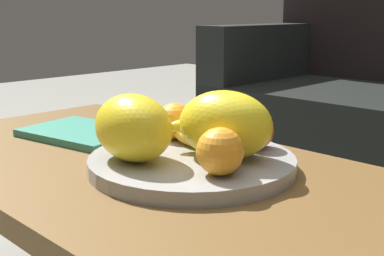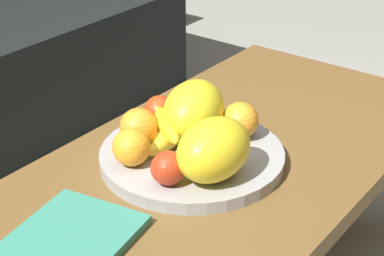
{
  "view_description": "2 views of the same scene",
  "coord_description": "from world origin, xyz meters",
  "px_view_note": "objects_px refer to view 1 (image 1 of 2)",
  "views": [
    {
      "loc": [
        0.6,
        -0.56,
        0.68
      ],
      "look_at": [
        0.01,
        0.04,
        0.48
      ],
      "focal_mm": 46.86,
      "sensor_mm": 36.0,
      "label": 1
    },
    {
      "loc": [
        -0.85,
        -0.62,
        1.06
      ],
      "look_at": [
        0.01,
        0.04,
        0.48
      ],
      "focal_mm": 59.94,
      "sensor_mm": 36.0,
      "label": 2
    }
  ],
  "objects_px": {
    "melon_large_front": "(225,125)",
    "coffee_table": "(173,196)",
    "orange_front": "(175,121)",
    "banana_bunch": "(209,135)",
    "apple_front": "(257,131)",
    "orange_right": "(213,122)",
    "apple_left": "(134,130)",
    "melon_smaller_beside": "(133,128)",
    "orange_left": "(220,151)",
    "magazine": "(83,133)",
    "fruit_bowl": "(192,163)"
  },
  "relations": [
    {
      "from": "melon_large_front",
      "to": "apple_front",
      "type": "bearing_deg",
      "value": 90.4
    },
    {
      "from": "orange_right",
      "to": "magazine",
      "type": "bearing_deg",
      "value": -161.45
    },
    {
      "from": "orange_right",
      "to": "banana_bunch",
      "type": "bearing_deg",
      "value": -54.66
    },
    {
      "from": "fruit_bowl",
      "to": "banana_bunch",
      "type": "relative_size",
      "value": 2.35
    },
    {
      "from": "melon_large_front",
      "to": "fruit_bowl",
      "type": "bearing_deg",
      "value": -146.6
    },
    {
      "from": "fruit_bowl",
      "to": "melon_large_front",
      "type": "bearing_deg",
      "value": 33.4
    },
    {
      "from": "fruit_bowl",
      "to": "melon_smaller_beside",
      "type": "distance_m",
      "value": 0.12
    },
    {
      "from": "magazine",
      "to": "apple_front",
      "type": "bearing_deg",
      "value": 7.25
    },
    {
      "from": "fruit_bowl",
      "to": "orange_front",
      "type": "height_order",
      "value": "orange_front"
    },
    {
      "from": "coffee_table",
      "to": "melon_large_front",
      "type": "distance_m",
      "value": 0.15
    },
    {
      "from": "melon_smaller_beside",
      "to": "apple_front",
      "type": "relative_size",
      "value": 2.46
    },
    {
      "from": "orange_right",
      "to": "apple_front",
      "type": "relative_size",
      "value": 1.19
    },
    {
      "from": "melon_smaller_beside",
      "to": "orange_left",
      "type": "xyz_separation_m",
      "value": [
        0.15,
        0.04,
        -0.02
      ]
    },
    {
      "from": "melon_smaller_beside",
      "to": "apple_front",
      "type": "xyz_separation_m",
      "value": [
        0.1,
        0.21,
        -0.02
      ]
    },
    {
      "from": "coffee_table",
      "to": "orange_left",
      "type": "relative_size",
      "value": 16.96
    },
    {
      "from": "apple_front",
      "to": "coffee_table",
      "type": "bearing_deg",
      "value": -110.29
    },
    {
      "from": "orange_right",
      "to": "magazine",
      "type": "distance_m",
      "value": 0.32
    },
    {
      "from": "apple_front",
      "to": "melon_large_front",
      "type": "bearing_deg",
      "value": -89.6
    },
    {
      "from": "orange_front",
      "to": "banana_bunch",
      "type": "xyz_separation_m",
      "value": [
        0.1,
        -0.01,
        -0.01
      ]
    },
    {
      "from": "apple_left",
      "to": "magazine",
      "type": "relative_size",
      "value": 0.25
    },
    {
      "from": "orange_right",
      "to": "apple_left",
      "type": "relative_size",
      "value": 1.21
    },
    {
      "from": "orange_front",
      "to": "melon_smaller_beside",
      "type": "bearing_deg",
      "value": -69.37
    },
    {
      "from": "coffee_table",
      "to": "melon_smaller_beside",
      "type": "xyz_separation_m",
      "value": [
        -0.04,
        -0.05,
        0.12
      ]
    },
    {
      "from": "melon_large_front",
      "to": "coffee_table",
      "type": "bearing_deg",
      "value": -130.96
    },
    {
      "from": "coffee_table",
      "to": "orange_right",
      "type": "height_order",
      "value": "orange_right"
    },
    {
      "from": "fruit_bowl",
      "to": "melon_large_front",
      "type": "height_order",
      "value": "melon_large_front"
    },
    {
      "from": "orange_front",
      "to": "orange_left",
      "type": "relative_size",
      "value": 0.96
    },
    {
      "from": "orange_front",
      "to": "orange_left",
      "type": "bearing_deg",
      "value": -26.15
    },
    {
      "from": "orange_front",
      "to": "magazine",
      "type": "xyz_separation_m",
      "value": [
        -0.23,
        -0.06,
        -0.05
      ]
    },
    {
      "from": "fruit_bowl",
      "to": "orange_right",
      "type": "height_order",
      "value": "orange_right"
    },
    {
      "from": "melon_smaller_beside",
      "to": "orange_left",
      "type": "bearing_deg",
      "value": 16.14
    },
    {
      "from": "coffee_table",
      "to": "apple_front",
      "type": "distance_m",
      "value": 0.19
    },
    {
      "from": "melon_large_front",
      "to": "magazine",
      "type": "relative_size",
      "value": 0.66
    },
    {
      "from": "magazine",
      "to": "apple_left",
      "type": "bearing_deg",
      "value": -18.24
    },
    {
      "from": "apple_front",
      "to": "banana_bunch",
      "type": "height_order",
      "value": "apple_front"
    },
    {
      "from": "melon_smaller_beside",
      "to": "orange_right",
      "type": "relative_size",
      "value": 2.07
    },
    {
      "from": "orange_front",
      "to": "banana_bunch",
      "type": "height_order",
      "value": "orange_front"
    },
    {
      "from": "melon_large_front",
      "to": "melon_smaller_beside",
      "type": "bearing_deg",
      "value": -129.89
    },
    {
      "from": "coffee_table",
      "to": "melon_smaller_beside",
      "type": "relative_size",
      "value": 8.06
    },
    {
      "from": "coffee_table",
      "to": "banana_bunch",
      "type": "distance_m",
      "value": 0.13
    },
    {
      "from": "banana_bunch",
      "to": "orange_front",
      "type": "bearing_deg",
      "value": 175.72
    },
    {
      "from": "coffee_table",
      "to": "orange_left",
      "type": "xyz_separation_m",
      "value": [
        0.11,
        -0.01,
        0.1
      ]
    },
    {
      "from": "melon_smaller_beside",
      "to": "orange_right",
      "type": "bearing_deg",
      "value": 86.94
    },
    {
      "from": "melon_smaller_beside",
      "to": "orange_left",
      "type": "relative_size",
      "value": 2.1
    },
    {
      "from": "melon_smaller_beside",
      "to": "apple_front",
      "type": "height_order",
      "value": "melon_smaller_beside"
    },
    {
      "from": "fruit_bowl",
      "to": "magazine",
      "type": "height_order",
      "value": "fruit_bowl"
    },
    {
      "from": "fruit_bowl",
      "to": "magazine",
      "type": "relative_size",
      "value": 1.45
    },
    {
      "from": "banana_bunch",
      "to": "magazine",
      "type": "relative_size",
      "value": 0.62
    },
    {
      "from": "coffee_table",
      "to": "apple_front",
      "type": "relative_size",
      "value": 19.87
    },
    {
      "from": "melon_smaller_beside",
      "to": "magazine",
      "type": "xyz_separation_m",
      "value": [
        -0.29,
        0.09,
        -0.07
      ]
    }
  ]
}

